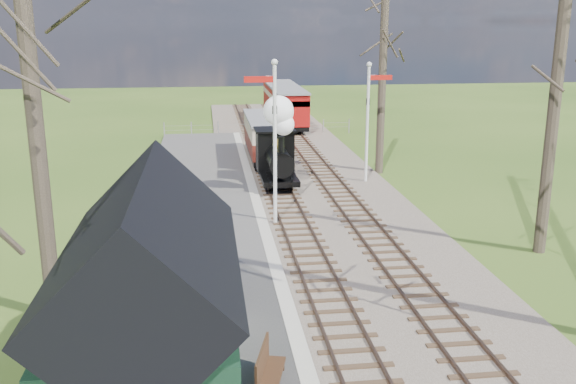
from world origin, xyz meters
The scene contains 18 objects.
distant_hills centered at (1.40, 64.38, -16.21)m, with size 114.40×48.00×22.02m.
ballast_bed centered at (1.30, 22.00, 0.05)m, with size 8.00×60.00×0.10m, color brown.
track_near centered at (0.00, 22.00, 0.10)m, with size 1.60×60.00×0.15m.
track_far centered at (2.60, 22.00, 0.10)m, with size 1.60×60.00×0.15m.
platform centered at (-3.50, 14.00, 0.10)m, with size 5.00×44.00×0.20m, color #474442.
coping_strip centered at (-1.20, 14.00, 0.10)m, with size 0.40×44.00×0.21m, color #B2AD9E.
station_shed centered at (-4.30, 4.00, 2.27)m, with size 3.25×6.30×4.78m.
semaphore_near centered at (-0.77, 16.00, 3.62)m, with size 1.22×0.24×6.22m.
semaphore_far centered at (4.37, 22.00, 3.35)m, with size 1.22×0.24×5.72m.
bare_trees centered at (1.33, 10.10, 5.21)m, with size 15.51×22.39×12.00m.
fence_line centered at (0.30, 36.00, 0.55)m, with size 12.60×0.08×1.00m.
locomotive centered at (-0.01, 21.46, 1.97)m, with size 1.70×3.97×4.25m.
coach centered at (0.00, 27.52, 1.45)m, with size 1.99×6.81×2.09m.
red_carriage_a centered at (2.60, 37.38, 1.60)m, with size 2.23×5.52×2.34m.
red_carriage_b centered at (2.60, 42.88, 1.60)m, with size 2.23×5.52×2.34m.
sign_board centered at (-2.77, 7.59, 0.83)m, with size 0.40×0.84×1.26m.
bench centered at (-2.11, 4.68, 0.59)m, with size 0.78×1.52×0.84m.
person centered at (-3.20, 5.46, 0.85)m, with size 0.48×0.31×1.31m, color black.
Camera 1 is at (-3.17, -7.11, 7.51)m, focal length 40.00 mm.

